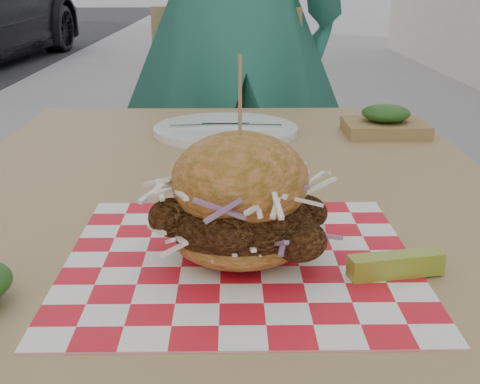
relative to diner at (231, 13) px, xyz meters
The scene contains 8 objects.
diner is the anchor object (origin of this frame).
patio_table 1.03m from the diner, 90.75° to the right, with size 0.80×1.20×0.75m.
patio_chair 0.39m from the diner, 93.71° to the right, with size 0.46×0.47×0.95m.
paper_liner 1.25m from the diner, 89.78° to the right, with size 0.36×0.36×0.00m, color red.
sandwich 1.24m from the diner, 89.78° to the right, with size 0.18×0.18×0.21m.
pickle_spear 1.30m from the diner, 83.00° to the right, with size 0.10×0.02×0.02m, color olive.
place_setting 0.67m from the diner, 91.15° to the right, with size 0.27×0.27×0.02m.
kraft_tray 0.74m from the diner, 66.61° to the right, with size 0.15×0.12×0.06m.
Camera 1 is at (-0.34, -1.02, 1.03)m, focal length 50.00 mm.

